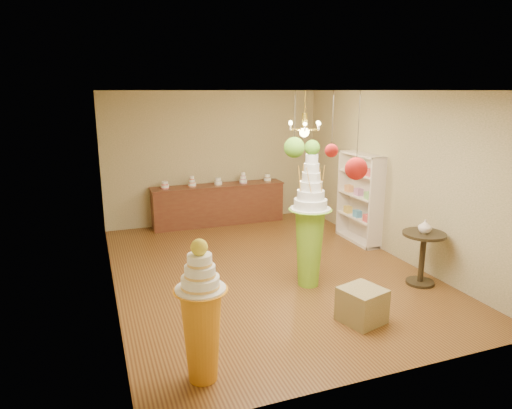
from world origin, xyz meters
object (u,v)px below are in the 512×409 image
object	(u,v)px
pedestal_green	(310,229)
pedestal_orange	(202,323)
sideboard	(219,204)
round_table	(423,251)

from	to	relation	value
pedestal_green	pedestal_orange	bearing A→B (deg)	-140.09
pedestal_orange	sideboard	xyz separation A→B (m)	(1.75, 5.58, -0.18)
round_table	pedestal_orange	bearing A→B (deg)	-162.47
pedestal_orange	round_table	world-z (taller)	pedestal_orange
pedestal_orange	sideboard	distance (m)	5.85
pedestal_green	round_table	xyz separation A→B (m)	(1.69, -0.58, -0.37)
pedestal_green	sideboard	world-z (taller)	pedestal_green
pedestal_green	round_table	world-z (taller)	pedestal_green
pedestal_green	pedestal_orange	world-z (taller)	pedestal_green
pedestal_green	round_table	size ratio (longest dim) A/B	2.69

